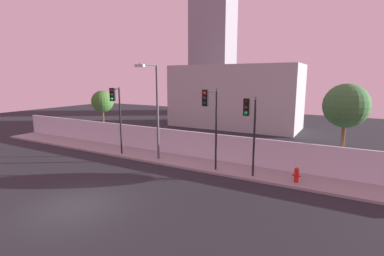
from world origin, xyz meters
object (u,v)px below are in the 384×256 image
traffic_light_right (250,120)px  street_lamp_curbside (155,104)px  traffic_light_left (116,107)px  roadside_tree_midleft (346,106)px  roadside_tree_leftmost (103,102)px  traffic_light_center (211,113)px  fire_hydrant (296,174)px

traffic_light_right → street_lamp_curbside: (-6.72, 0.53, 0.55)m
traffic_light_left → roadside_tree_midleft: 14.71m
traffic_light_right → roadside_tree_midleft: roadside_tree_midleft is taller
traffic_light_left → roadside_tree_leftmost: (-5.15, 3.59, -0.10)m
roadside_tree_midleft → traffic_light_center: bearing=-150.1°
street_lamp_curbside → roadside_tree_midleft: bearing=16.1°
traffic_light_left → roadside_tree_midleft: roadside_tree_midleft is taller
traffic_light_left → traffic_light_right: 9.86m
roadside_tree_midleft → fire_hydrant: bearing=-124.3°
traffic_light_right → roadside_tree_leftmost: traffic_light_right is taller
traffic_light_center → street_lamp_curbside: 4.47m
street_lamp_curbside → roadside_tree_leftmost: street_lamp_curbside is taller
traffic_light_left → street_lamp_curbside: bearing=6.7°
street_lamp_curbside → traffic_light_center: bearing=-8.2°
street_lamp_curbside → roadside_tree_leftmost: (-8.28, 3.22, -0.42)m
fire_hydrant → roadside_tree_leftmost: roadside_tree_leftmost is taller
traffic_light_center → fire_hydrant: 5.75m
traffic_light_left → fire_hydrant: 12.66m
traffic_light_center → roadside_tree_midleft: (6.71, 3.86, 0.37)m
traffic_light_left → traffic_light_center: (7.54, -0.27, 0.06)m
traffic_light_left → roadside_tree_leftmost: bearing=145.1°
traffic_light_center → fire_hydrant: bearing=11.1°
traffic_light_left → roadside_tree_leftmost: traffic_light_left is taller
street_lamp_curbside → fire_hydrant: 9.75m
street_lamp_curbside → roadside_tree_midleft: size_ratio=1.19×
traffic_light_center → fire_hydrant: size_ratio=6.02×
fire_hydrant → roadside_tree_midleft: 5.01m
traffic_light_right → street_lamp_curbside: street_lamp_curbside is taller
street_lamp_curbside → roadside_tree_midleft: (11.12, 3.22, 0.11)m
traffic_light_right → roadside_tree_midleft: size_ratio=0.84×
roadside_tree_leftmost → traffic_light_center: bearing=-16.9°
traffic_light_left → fire_hydrant: (12.26, 0.65, -3.10)m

